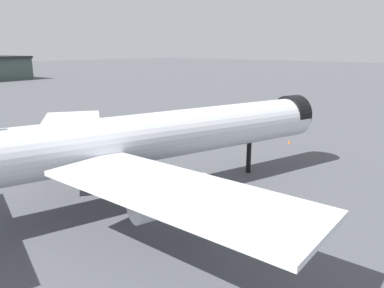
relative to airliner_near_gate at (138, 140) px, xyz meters
The scene contains 6 objects.
ground 6.96m from the airliner_near_gate, 25.19° to the left, with size 900.00×900.00×0.00m, color #4C4F54.
airliner_near_gate is the anchor object (origin of this frame).
service_truck_front 34.28m from the airliner_near_gate, 71.59° to the left, with size 2.79×5.60×3.00m.
baggage_tug_wing 34.02m from the airliner_near_gate, 89.63° to the left, with size 3.56×3.16×1.85m.
baggage_cart_trailing 35.92m from the airliner_near_gate, 22.58° to the left, with size 2.34×2.68×1.82m.
traffic_cone_near_nose 35.23m from the airliner_near_gate, ahead, with size 0.47×0.47×0.58m, color #F2600C.
Camera 1 is at (-26.61, -31.12, 16.74)m, focal length 34.58 mm.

